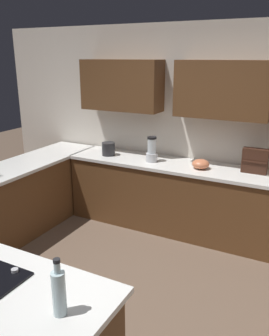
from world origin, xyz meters
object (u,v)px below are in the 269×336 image
Objects in this scene: kettle at (108,149)px; second_bottle at (59,292)px; blender at (152,151)px; spice_rack at (255,161)px; mixing_bowl at (201,164)px.

second_bottle is at bearing 116.87° from kettle.
blender is 1.26m from spice_rack.
blender reaches higher than mixing_bowl.
kettle is (1.90, 0.13, -0.06)m from spice_rack.
blender reaches higher than kettle.
kettle is at bearing -63.13° from second_bottle.
kettle is (0.65, 0.00, -0.05)m from blender.
spice_rack is 1.63× the size of kettle.
second_bottle is (-0.76, 2.78, -0.00)m from blender.
blender is at bearing 5.75° from spice_rack.
mixing_bowl is at bearing -87.77° from second_bottle.
second_bottle is (0.49, 2.91, -0.01)m from spice_rack.
second_bottle is (-0.11, 2.78, 0.08)m from mixing_bowl.
mixing_bowl is at bearing 180.00° from blender.
spice_rack is at bearing -174.25° from blender.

